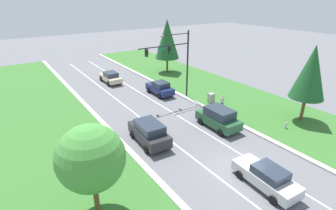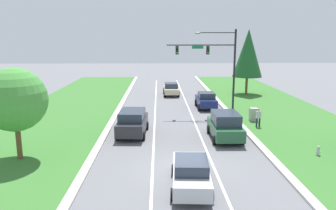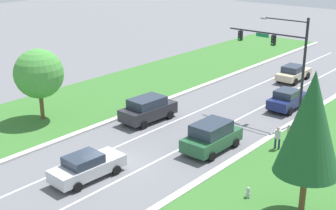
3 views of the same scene
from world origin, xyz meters
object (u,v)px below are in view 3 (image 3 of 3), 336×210
(silver_sedan, at_px, (87,166))
(utility_cabinet, at_px, (293,133))
(champagne_sedan, at_px, (293,73))
(oak_near_left_tree, at_px, (39,74))
(traffic_signal_mast, at_px, (282,53))
(pedestrian, at_px, (278,137))
(navy_sedan, at_px, (287,99))
(charcoal_suv, at_px, (148,109))
(forest_suv, at_px, (212,136))
(fire_hydrant, at_px, (248,193))
(conifer_far_right_tree, at_px, (311,123))

(silver_sedan, height_order, utility_cabinet, silver_sedan)
(champagne_sedan, height_order, oak_near_left_tree, oak_near_left_tree)
(traffic_signal_mast, distance_m, pedestrian, 7.52)
(navy_sedan, bearing_deg, pedestrian, -68.30)
(traffic_signal_mast, xyz_separation_m, pedestrian, (2.79, -5.33, -4.51))
(pedestrian, bearing_deg, silver_sedan, 47.36)
(charcoal_suv, bearing_deg, utility_cabinet, 22.26)
(forest_suv, xyz_separation_m, utility_cabinet, (3.60, 4.98, -0.40))
(utility_cabinet, xyz_separation_m, fire_hydrant, (1.64, -8.89, -0.28))
(charcoal_suv, distance_m, champagne_sedan, 18.27)
(fire_hydrant, bearing_deg, silver_sedan, -153.86)
(forest_suv, height_order, fire_hydrant, forest_suv)
(utility_cabinet, bearing_deg, navy_sedan, 120.22)
(traffic_signal_mast, bearing_deg, champagne_sedan, 109.85)
(navy_sedan, bearing_deg, silver_sedan, -100.99)
(silver_sedan, relative_size, fire_hydrant, 6.80)
(champagne_sedan, relative_size, oak_near_left_tree, 0.82)
(silver_sedan, bearing_deg, navy_sedan, 82.82)
(fire_hydrant, bearing_deg, traffic_signal_mast, 110.79)
(forest_suv, bearing_deg, utility_cabinet, 54.57)
(silver_sedan, distance_m, pedestrian, 12.98)
(forest_suv, bearing_deg, oak_near_left_tree, -163.49)
(traffic_signal_mast, relative_size, champagne_sedan, 1.76)
(utility_cabinet, xyz_separation_m, pedestrian, (-0.19, -2.03, 0.31))
(forest_suv, distance_m, pedestrian, 4.50)
(forest_suv, xyz_separation_m, pedestrian, (3.40, 2.95, -0.09))
(oak_near_left_tree, bearing_deg, charcoal_suv, 38.41)
(forest_suv, bearing_deg, charcoal_suv, 169.93)
(navy_sedan, height_order, forest_suv, forest_suv)
(forest_suv, bearing_deg, traffic_signal_mast, 86.18)
(silver_sedan, xyz_separation_m, oak_near_left_tree, (-10.28, 4.19, 3.01))
(traffic_signal_mast, relative_size, silver_sedan, 1.74)
(conifer_far_right_tree, bearing_deg, charcoal_suv, 162.09)
(pedestrian, bearing_deg, conifer_far_right_tree, 115.10)
(pedestrian, xyz_separation_m, fire_hydrant, (1.83, -6.85, -0.59))
(forest_suv, height_order, conifer_far_right_tree, conifer_far_right_tree)
(charcoal_suv, xyz_separation_m, oak_near_left_tree, (-6.61, -5.24, 2.81))
(traffic_signal_mast, height_order, oak_near_left_tree, traffic_signal_mast)
(oak_near_left_tree, xyz_separation_m, conifer_far_right_tree, (21.89, 0.30, 1.36))
(fire_hydrant, bearing_deg, oak_near_left_tree, -179.89)
(navy_sedan, xyz_separation_m, conifer_far_right_tree, (8.12, -14.58, 4.28))
(navy_sedan, xyz_separation_m, champagne_sedan, (-3.45, 8.25, -0.04))
(fire_hydrant, xyz_separation_m, conifer_far_right_tree, (3.01, 0.27, 4.82))
(utility_cabinet, bearing_deg, forest_suv, -125.83)
(utility_cabinet, bearing_deg, champagne_sedan, 115.99)
(pedestrian, bearing_deg, forest_suv, 29.68)
(navy_sedan, xyz_separation_m, oak_near_left_tree, (-13.77, -14.88, 2.93))
(utility_cabinet, bearing_deg, conifer_far_right_tree, -61.65)
(pedestrian, relative_size, oak_near_left_tree, 0.29)
(champagne_sedan, bearing_deg, navy_sedan, -67.69)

